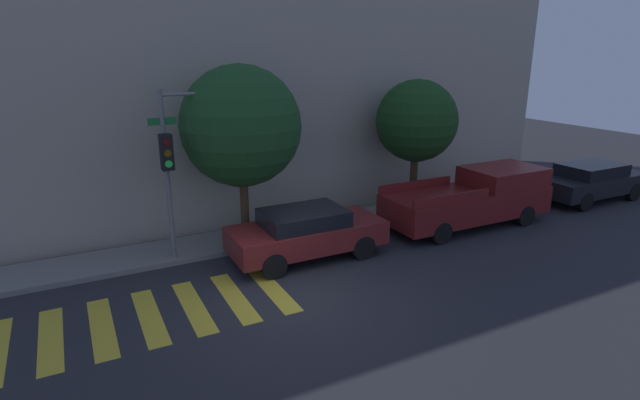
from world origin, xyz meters
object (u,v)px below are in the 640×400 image
(pickup_truck, at_px, (474,197))
(sedan_near_corner, at_px, (306,232))
(tree_midblock, at_px, (417,121))
(sedan_middle, at_px, (591,181))
(traffic_light_pole, at_px, (187,143))
(tree_near_corner, at_px, (241,126))

(pickup_truck, bearing_deg, sedan_near_corner, -180.00)
(tree_midblock, bearing_deg, sedan_near_corner, -160.69)
(sedan_middle, xyz_separation_m, tree_midblock, (-7.02, 1.71, 2.46))
(traffic_light_pole, bearing_deg, pickup_truck, -8.24)
(sedan_near_corner, relative_size, sedan_middle, 0.94)
(traffic_light_pole, distance_m, sedan_near_corner, 3.89)
(traffic_light_pole, xyz_separation_m, tree_near_corner, (1.59, 0.44, 0.27))
(traffic_light_pole, distance_m, tree_near_corner, 1.67)
(traffic_light_pole, bearing_deg, tree_midblock, 3.30)
(sedan_near_corner, bearing_deg, traffic_light_pole, 155.15)
(sedan_near_corner, distance_m, tree_midblock, 5.72)
(sedan_near_corner, height_order, pickup_truck, pickup_truck)
(sedan_near_corner, relative_size, tree_midblock, 0.92)
(sedan_middle, height_order, tree_near_corner, tree_near_corner)
(sedan_near_corner, xyz_separation_m, sedan_middle, (11.88, 0.00, 0.01))
(pickup_truck, xyz_separation_m, tree_midblock, (-1.14, 1.71, 2.32))
(pickup_truck, bearing_deg, tree_midblock, 123.81)
(tree_near_corner, bearing_deg, tree_midblock, 0.00)
(traffic_light_pole, relative_size, tree_midblock, 1.00)
(sedan_middle, height_order, tree_midblock, tree_midblock)
(sedan_middle, bearing_deg, sedan_near_corner, 180.00)
(tree_near_corner, relative_size, tree_midblock, 1.12)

